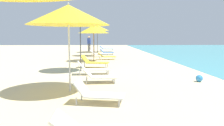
# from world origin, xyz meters

# --- Properties ---
(umbrella_third) EXTENTS (2.46, 2.46, 2.68)m
(umbrella_third) POSITION_xyz_m (-0.59, 8.97, 2.32)
(umbrella_third) COLOR silver
(umbrella_third) RESTS_ON ground
(lounger_third_shoreside) EXTENTS (1.24, 0.70, 0.53)m
(lounger_third_shoreside) POSITION_xyz_m (0.29, 10.20, 0.25)
(lounger_third_shoreside) COLOR white
(lounger_third_shoreside) RESTS_ON ground
(lounger_third_inland) EXTENTS (1.32, 0.79, 0.57)m
(lounger_third_inland) POSITION_xyz_m (0.30, 7.68, 0.26)
(lounger_third_inland) COLOR white
(lounger_third_inland) RESTS_ON ground
(umbrella_fourth) EXTENTS (2.00, 2.00, 2.93)m
(umbrella_fourth) POSITION_xyz_m (-0.64, 12.99, 2.62)
(umbrella_fourth) COLOR #4C4C51
(umbrella_fourth) RESTS_ON ground
(lounger_fourth_shoreside) EXTENTS (1.58, 0.92, 0.69)m
(lounger_fourth_shoreside) POSITION_xyz_m (-0.04, 14.11, 0.33)
(lounger_fourth_shoreside) COLOR yellow
(lounger_fourth_shoreside) RESTS_ON ground
(lounger_fourth_inland) EXTENTS (1.49, 0.72, 0.60)m
(lounger_fourth_inland) POSITION_xyz_m (-0.02, 12.00, 0.27)
(lounger_fourth_inland) COLOR white
(lounger_fourth_inland) RESTS_ON ground
(umbrella_fifth) EXTENTS (2.13, 2.13, 2.37)m
(umbrella_fifth) POSITION_xyz_m (-0.18, 17.39, 2.11)
(umbrella_fifth) COLOR olive
(umbrella_fifth) RESTS_ON ground
(lounger_fifth_shoreside) EXTENTS (1.38, 0.88, 0.49)m
(lounger_fifth_shoreside) POSITION_xyz_m (0.72, 18.33, 0.25)
(lounger_fifth_shoreside) COLOR yellow
(lounger_fifth_shoreside) RESTS_ON ground
(umbrella_sixth) EXTENTS (2.03, 2.03, 2.73)m
(umbrella_sixth) POSITION_xyz_m (-0.31, 21.56, 2.39)
(umbrella_sixth) COLOR #4C4C51
(umbrella_sixth) RESTS_ON ground
(lounger_sixth_shoreside) EXTENTS (1.29, 0.68, 0.57)m
(lounger_sixth_shoreside) POSITION_xyz_m (0.79, 22.66, 0.26)
(lounger_sixth_shoreside) COLOR blue
(lounger_sixth_shoreside) RESTS_ON ground
(lounger_sixth_inland) EXTENTS (1.52, 0.58, 0.56)m
(lounger_sixth_inland) POSITION_xyz_m (0.12, 20.49, 0.30)
(lounger_sixth_inland) COLOR white
(lounger_sixth_inland) RESTS_ON ground
(umbrella_farthest) EXTENTS (2.48, 2.48, 2.91)m
(umbrella_farthest) POSITION_xyz_m (-0.11, 25.85, 2.58)
(umbrella_farthest) COLOR #4C4C51
(umbrella_farthest) RESTS_ON ground
(lounger_farthest_shoreside) EXTENTS (1.59, 0.68, 0.65)m
(lounger_farthest_shoreside) POSITION_xyz_m (0.82, 27.04, 0.34)
(lounger_farthest_shoreside) COLOR blue
(lounger_farthest_shoreside) RESTS_ON ground
(person_walking_near) EXTENTS (0.40, 0.28, 1.73)m
(person_walking_near) POSITION_xyz_m (-1.10, 27.47, 1.06)
(person_walking_near) COLOR #262628
(person_walking_near) RESTS_ON ground
(beach_ball) EXTENTS (0.26, 0.26, 0.26)m
(beach_ball) POSITION_xyz_m (4.03, 10.20, 0.13)
(beach_ball) COLOR #338CD8
(beach_ball) RESTS_ON ground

